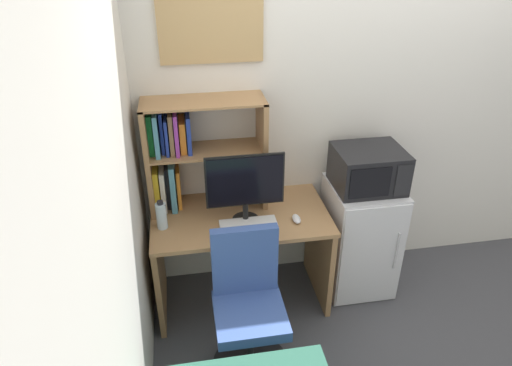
{
  "coord_description": "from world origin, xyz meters",
  "views": [
    {
      "loc": [
        -1.3,
        -2.86,
        2.41
      ],
      "look_at": [
        -0.86,
        -0.36,
        0.98
      ],
      "focal_mm": 32.26,
      "sensor_mm": 36.0,
      "label": 1
    }
  ],
  "objects_px": {
    "keyboard": "(248,224)",
    "water_bottle": "(161,215)",
    "hutch_bookshelf": "(187,152)",
    "wall_corkboard": "(211,23)",
    "microwave": "(368,169)",
    "desk_chair": "(248,313)",
    "computer_mouse": "(296,219)",
    "monitor": "(245,184)",
    "mini_fridge": "(359,237)"
  },
  "relations": [
    {
      "from": "microwave",
      "to": "desk_chair",
      "type": "bearing_deg",
      "value": -146.95
    },
    {
      "from": "microwave",
      "to": "keyboard",
      "type": "bearing_deg",
      "value": -168.95
    },
    {
      "from": "computer_mouse",
      "to": "water_bottle",
      "type": "height_order",
      "value": "water_bottle"
    },
    {
      "from": "keyboard",
      "to": "microwave",
      "type": "xyz_separation_m",
      "value": [
        0.84,
        0.16,
        0.24
      ]
    },
    {
      "from": "hutch_bookshelf",
      "to": "mini_fridge",
      "type": "bearing_deg",
      "value": -7.67
    },
    {
      "from": "hutch_bookshelf",
      "to": "keyboard",
      "type": "height_order",
      "value": "hutch_bookshelf"
    },
    {
      "from": "hutch_bookshelf",
      "to": "desk_chair",
      "type": "relative_size",
      "value": 0.83
    },
    {
      "from": "monitor",
      "to": "microwave",
      "type": "xyz_separation_m",
      "value": [
        0.85,
        0.11,
        -0.02
      ]
    },
    {
      "from": "hutch_bookshelf",
      "to": "wall_corkboard",
      "type": "distance_m",
      "value": 0.81
    },
    {
      "from": "keyboard",
      "to": "computer_mouse",
      "type": "bearing_deg",
      "value": -0.98
    },
    {
      "from": "wall_corkboard",
      "to": "computer_mouse",
      "type": "bearing_deg",
      "value": -44.27
    },
    {
      "from": "microwave",
      "to": "hutch_bookshelf",
      "type": "bearing_deg",
      "value": 172.48
    },
    {
      "from": "keyboard",
      "to": "mini_fridge",
      "type": "distance_m",
      "value": 0.92
    },
    {
      "from": "computer_mouse",
      "to": "mini_fridge",
      "type": "relative_size",
      "value": 0.12
    },
    {
      "from": "keyboard",
      "to": "water_bottle",
      "type": "xyz_separation_m",
      "value": [
        -0.54,
        0.07,
        0.08
      ]
    },
    {
      "from": "monitor",
      "to": "keyboard",
      "type": "distance_m",
      "value": 0.27
    },
    {
      "from": "keyboard",
      "to": "microwave",
      "type": "bearing_deg",
      "value": 11.05
    },
    {
      "from": "keyboard",
      "to": "water_bottle",
      "type": "bearing_deg",
      "value": 172.78
    },
    {
      "from": "mini_fridge",
      "to": "desk_chair",
      "type": "bearing_deg",
      "value": -147.09
    },
    {
      "from": "microwave",
      "to": "wall_corkboard",
      "type": "height_order",
      "value": "wall_corkboard"
    },
    {
      "from": "hutch_bookshelf",
      "to": "monitor",
      "type": "bearing_deg",
      "value": -37.99
    },
    {
      "from": "keyboard",
      "to": "desk_chair",
      "type": "height_order",
      "value": "desk_chair"
    },
    {
      "from": "computer_mouse",
      "to": "wall_corkboard",
      "type": "height_order",
      "value": "wall_corkboard"
    },
    {
      "from": "desk_chair",
      "to": "wall_corkboard",
      "type": "xyz_separation_m",
      "value": [
        -0.08,
        0.88,
        1.49
      ]
    },
    {
      "from": "monitor",
      "to": "water_bottle",
      "type": "xyz_separation_m",
      "value": [
        -0.53,
        0.01,
        -0.18
      ]
    },
    {
      "from": "computer_mouse",
      "to": "mini_fridge",
      "type": "bearing_deg",
      "value": 17.55
    },
    {
      "from": "computer_mouse",
      "to": "wall_corkboard",
      "type": "xyz_separation_m",
      "value": [
        -0.46,
        0.45,
        1.15
      ]
    },
    {
      "from": "monitor",
      "to": "mini_fridge",
      "type": "distance_m",
      "value": 1.04
    },
    {
      "from": "microwave",
      "to": "monitor",
      "type": "bearing_deg",
      "value": -172.76
    },
    {
      "from": "microwave",
      "to": "mini_fridge",
      "type": "bearing_deg",
      "value": -90.03
    },
    {
      "from": "water_bottle",
      "to": "monitor",
      "type": "bearing_deg",
      "value": -1.27
    },
    {
      "from": "keyboard",
      "to": "computer_mouse",
      "type": "relative_size",
      "value": 3.48
    },
    {
      "from": "hutch_bookshelf",
      "to": "computer_mouse",
      "type": "height_order",
      "value": "hutch_bookshelf"
    },
    {
      "from": "monitor",
      "to": "computer_mouse",
      "type": "distance_m",
      "value": 0.42
    },
    {
      "from": "computer_mouse",
      "to": "desk_chair",
      "type": "relative_size",
      "value": 0.11
    },
    {
      "from": "keyboard",
      "to": "microwave",
      "type": "relative_size",
      "value": 0.81
    },
    {
      "from": "microwave",
      "to": "wall_corkboard",
      "type": "relative_size",
      "value": 0.71
    },
    {
      "from": "computer_mouse",
      "to": "water_bottle",
      "type": "bearing_deg",
      "value": 175.07
    },
    {
      "from": "monitor",
      "to": "wall_corkboard",
      "type": "relative_size",
      "value": 0.78
    },
    {
      "from": "desk_chair",
      "to": "computer_mouse",
      "type": "bearing_deg",
      "value": 47.78
    },
    {
      "from": "microwave",
      "to": "wall_corkboard",
      "type": "distance_m",
      "value": 1.38
    },
    {
      "from": "keyboard",
      "to": "wall_corkboard",
      "type": "relative_size",
      "value": 0.58
    },
    {
      "from": "hutch_bookshelf",
      "to": "computer_mouse",
      "type": "relative_size",
      "value": 7.33
    },
    {
      "from": "keyboard",
      "to": "wall_corkboard",
      "type": "xyz_separation_m",
      "value": [
        -0.15,
        0.45,
        1.16
      ]
    },
    {
      "from": "mini_fridge",
      "to": "wall_corkboard",
      "type": "bearing_deg",
      "value": 164.06
    },
    {
      "from": "water_bottle",
      "to": "keyboard",
      "type": "bearing_deg",
      "value": -7.22
    },
    {
      "from": "hutch_bookshelf",
      "to": "water_bottle",
      "type": "bearing_deg",
      "value": -126.66
    },
    {
      "from": "water_bottle",
      "to": "desk_chair",
      "type": "height_order",
      "value": "water_bottle"
    },
    {
      "from": "hutch_bookshelf",
      "to": "mini_fridge",
      "type": "height_order",
      "value": "hutch_bookshelf"
    },
    {
      "from": "microwave",
      "to": "desk_chair",
      "type": "height_order",
      "value": "microwave"
    }
  ]
}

